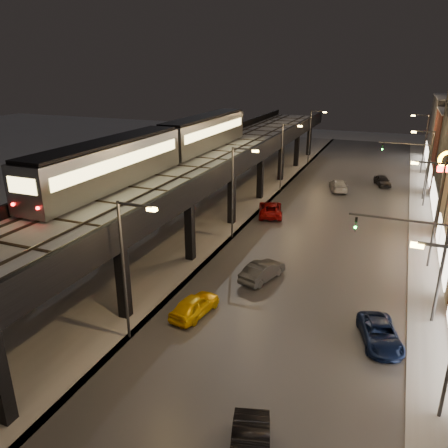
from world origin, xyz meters
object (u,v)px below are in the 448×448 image
(car_taxi, at_px, (195,306))
(car_near_white, at_px, (262,271))
(car_mid_dark, at_px, (338,186))
(car_onc_red, at_px, (382,181))
(subway_train, at_px, (166,144))
(car_mid_silver, at_px, (270,209))
(car_onc_dark, at_px, (380,335))

(car_taxi, relative_size, car_near_white, 0.95)
(car_mid_dark, bearing_deg, car_onc_red, -153.00)
(subway_train, height_order, car_near_white, subway_train)
(subway_train, bearing_deg, car_near_white, -34.09)
(car_mid_silver, distance_m, car_mid_dark, 14.45)
(car_near_white, bearing_deg, car_mid_dark, -77.25)
(subway_train, bearing_deg, car_onc_dark, -32.53)
(car_mid_dark, relative_size, car_onc_dark, 1.10)
(subway_train, distance_m, car_mid_dark, 25.91)
(subway_train, relative_size, car_onc_dark, 8.14)
(car_mid_silver, bearing_deg, car_taxi, 76.13)
(car_near_white, relative_size, car_onc_dark, 0.97)
(subway_train, distance_m, car_taxi, 20.36)
(car_near_white, bearing_deg, car_mid_silver, -59.67)
(car_onc_dark, bearing_deg, subway_train, 131.24)
(car_mid_dark, bearing_deg, car_near_white, 71.37)
(car_onc_dark, bearing_deg, car_taxi, 170.17)
(car_onc_dark, distance_m, car_onc_red, 38.90)
(subway_train, height_order, car_onc_dark, subway_train)
(car_mid_silver, height_order, car_mid_dark, car_mid_silver)
(car_taxi, xyz_separation_m, car_onc_red, (9.88, 40.18, -0.03))
(car_mid_silver, height_order, car_onc_red, car_mid_silver)
(subway_train, xyz_separation_m, car_near_white, (13.21, -8.94, -7.74))
(car_onc_red, bearing_deg, car_taxi, -122.95)
(subway_train, distance_m, car_onc_red, 32.84)
(car_mid_dark, height_order, car_onc_dark, car_mid_dark)
(car_mid_silver, xyz_separation_m, car_mid_dark, (5.59, 13.32, -0.02))
(subway_train, distance_m, car_near_white, 17.73)
(car_mid_silver, xyz_separation_m, car_onc_red, (10.99, 18.20, -0.05))
(car_near_white, relative_size, car_onc_red, 1.10)
(car_mid_dark, distance_m, car_onc_dark, 34.77)
(car_near_white, distance_m, car_mid_dark, 28.67)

